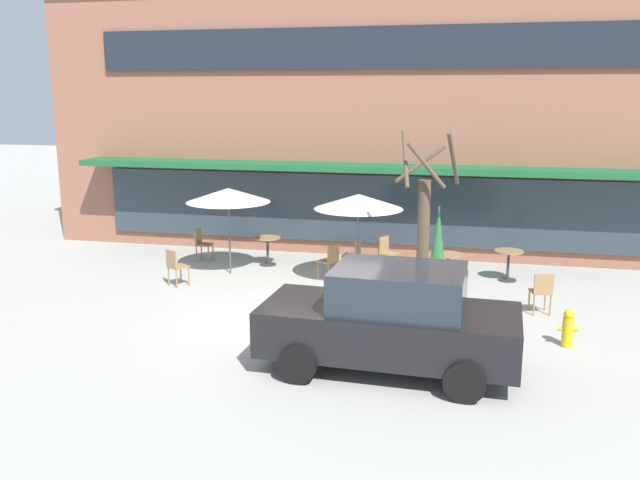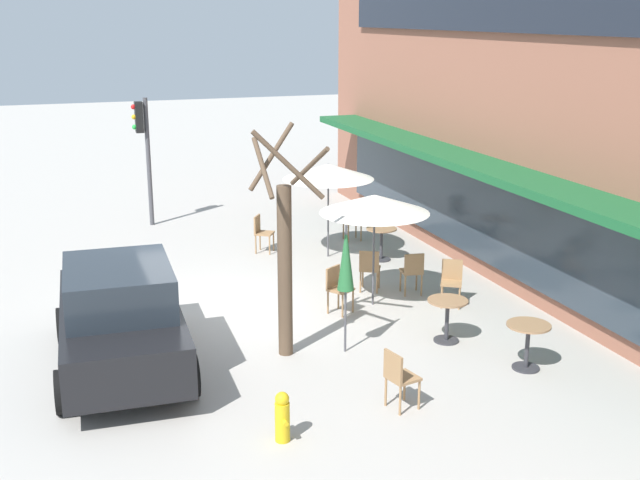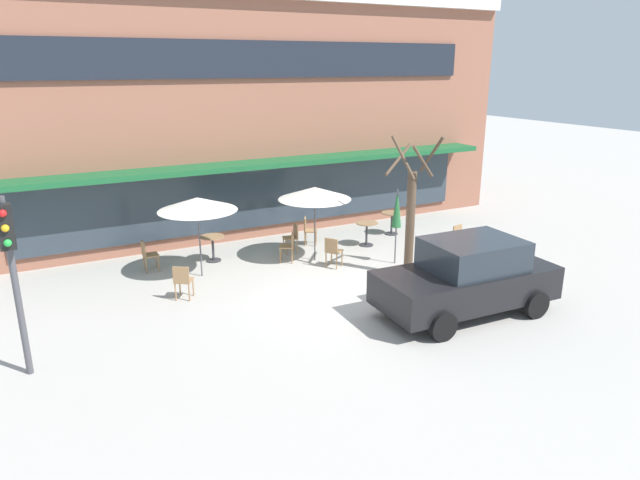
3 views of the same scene
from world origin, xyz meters
The scene contains 18 objects.
ground_plane centered at (0.00, 0.00, 0.00)m, with size 80.00×80.00×0.00m, color #ADA8A0.
cafe_table_near_wall centered at (2.49, 3.55, 0.52)m, with size 0.70×0.70×0.76m.
cafe_table_streetside centered at (-2.29, 4.39, 0.52)m, with size 0.70×0.70×0.76m.
cafe_table_by_tree centered at (3.91, 4.23, 0.52)m, with size 0.70×0.70×0.76m.
patio_umbrella_green_folded centered at (-2.95, 3.33, 2.02)m, with size 2.10×2.10×2.20m.
patio_umbrella_cream_folded centered at (0.38, 3.06, 2.02)m, with size 2.10×2.10×2.20m.
patio_umbrella_corner_open centered at (2.32, 1.74, 1.63)m, with size 0.28×0.28×2.20m.
cafe_chair_0 centered at (-3.81, 1.95, 0.53)m, with size 0.55×0.55×0.89m.
cafe_chair_1 centered at (0.54, 2.26, 0.53)m, with size 0.55×0.55×0.89m.
cafe_chair_2 centered at (-0.34, 3.29, 0.53)m, with size 0.55×0.55×0.89m.
cafe_chair_3 centered at (0.89, 4.49, 0.53)m, with size 0.55×0.55×0.89m.
cafe_chair_4 centered at (0.11, 4.03, 0.53)m, with size 0.46×0.46×0.89m.
cafe_chair_5 centered at (4.48, 1.72, 0.53)m, with size 0.48×0.48×0.89m.
cafe_chair_6 centered at (-4.15, 4.37, 0.53)m, with size 0.40×0.40×0.89m.
parked_sedan centered at (1.79, -1.86, 0.88)m, with size 4.27×2.15×1.76m.
street_tree centered at (2.08, 0.77, 1.73)m, with size 1.30×1.30×3.84m.
traffic_light_pole centered at (-7.30, -0.26, 2.30)m, with size 0.26×0.44×3.40m.
fire_hydrant centered at (4.79, -0.10, 0.35)m, with size 0.36×0.20×0.71m.
Camera 2 is at (13.97, -2.77, 5.47)m, focal length 45.00 mm.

